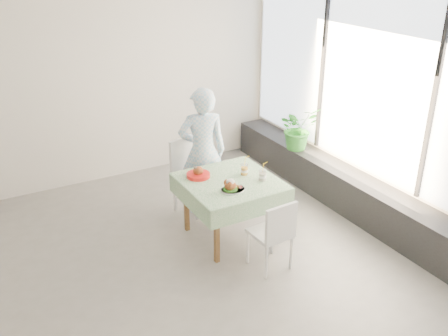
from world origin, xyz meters
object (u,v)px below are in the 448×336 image
chair_near (270,246)px  main_dish (232,187)px  chair_far (195,189)px  juice_cup_orange (244,170)px  cafe_table (230,202)px  potted_plant (298,128)px  diner (203,152)px

chair_near → main_dish: size_ratio=2.90×
chair_far → juice_cup_orange: (0.28, -0.75, 0.51)m
cafe_table → chair_near: bearing=-83.9°
chair_near → main_dish: main_dish is taller
potted_plant → cafe_table: bearing=-151.5°
chair_near → diner: (-0.05, 1.47, 0.57)m
chair_near → juice_cup_orange: juice_cup_orange is taller
chair_near → potted_plant: (1.54, 1.61, 0.56)m
cafe_table → main_dish: main_dish is taller
diner → potted_plant: (1.58, 0.14, -0.02)m
chair_far → main_dish: size_ratio=3.42×
chair_far → diner: size_ratio=0.58×
chair_near → potted_plant: 2.29m
chair_far → potted_plant: (1.68, 0.07, 0.51)m
main_dish → diner: bearing=81.6°
cafe_table → potted_plant: size_ratio=1.69×
diner → potted_plant: diner is taller
cafe_table → main_dish: 0.42m
cafe_table → chair_far: chair_far is taller
cafe_table → chair_far: bearing=94.4°
potted_plant → juice_cup_orange: bearing=-149.3°
cafe_table → chair_near: chair_near is taller
diner → potted_plant: size_ratio=2.67×
chair_far → potted_plant: potted_plant is taller
chair_far → diner: diner is taller
diner → chair_near: bearing=109.4°
main_dish → juice_cup_orange: juice_cup_orange is taller
diner → cafe_table: bearing=105.2°
juice_cup_orange → potted_plant: (1.39, 0.83, 0.01)m
diner → chair_far: bearing=-18.4°
chair_near → juice_cup_orange: size_ratio=3.14×
chair_far → chair_near: 1.54m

